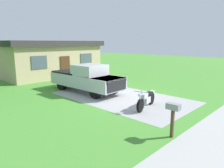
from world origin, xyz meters
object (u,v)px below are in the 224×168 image
(motorcycle, at_px, (146,99))
(mailbox, at_px, (173,111))
(neighbor_house, at_px, (51,58))
(pickup_truck, at_px, (86,78))

(motorcycle, distance_m, mailbox, 3.43)
(mailbox, relative_size, neighbor_house, 0.13)
(neighbor_house, bearing_deg, motorcycle, -99.17)
(motorcycle, height_order, mailbox, mailbox)
(pickup_truck, distance_m, neighbor_house, 8.24)
(motorcycle, relative_size, neighbor_house, 0.23)
(pickup_truck, xyz_separation_m, mailbox, (-2.31, -7.77, 0.03))
(pickup_truck, xyz_separation_m, neighbor_house, (1.96, 7.96, 0.84))
(motorcycle, bearing_deg, mailbox, -129.43)
(mailbox, height_order, neighbor_house, neighbor_house)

